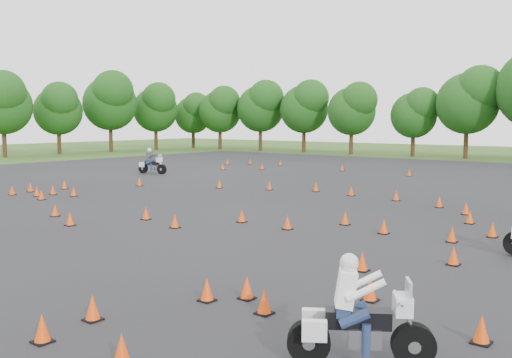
# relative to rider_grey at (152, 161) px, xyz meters

# --- Properties ---
(ground) EXTENTS (140.00, 140.00, 0.00)m
(ground) POSITION_rel_rider_grey_xyz_m (14.97, -11.63, -0.87)
(ground) COLOR #2D5119
(ground) RESTS_ON ground
(asphalt_pad) EXTENTS (62.00, 62.00, 0.00)m
(asphalt_pad) POSITION_rel_rider_grey_xyz_m (14.97, -5.63, -0.87)
(asphalt_pad) COLOR black
(asphalt_pad) RESTS_ON ground
(traffic_cones) EXTENTS (36.67, 32.40, 0.45)m
(traffic_cones) POSITION_rel_rider_grey_xyz_m (15.16, -6.16, -0.64)
(traffic_cones) COLOR #EE440A
(traffic_cones) RESTS_ON asphalt_pad
(rider_grey) EXTENTS (2.34, 1.08, 1.74)m
(rider_grey) POSITION_rel_rider_grey_xyz_m (0.00, 0.00, 0.00)
(rider_grey) COLOR #414148
(rider_grey) RESTS_ON ground
(rider_white) EXTENTS (2.18, 1.75, 1.67)m
(rider_white) POSITION_rel_rider_grey_xyz_m (25.62, -18.65, -0.03)
(rider_white) COLOR white
(rider_white) RESTS_ON ground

